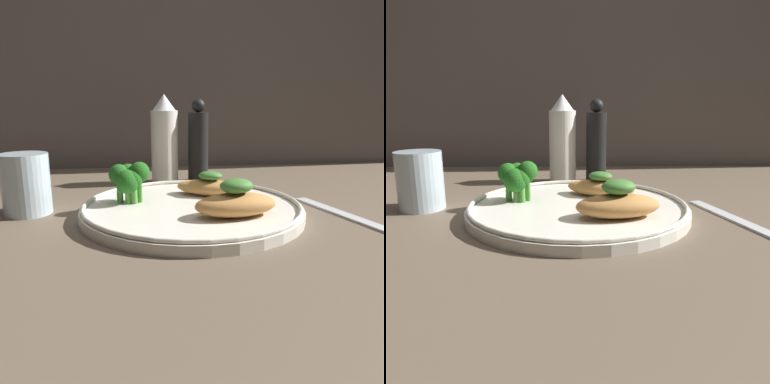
{
  "view_description": "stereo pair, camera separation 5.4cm",
  "coord_description": "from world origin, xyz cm",
  "views": [
    {
      "loc": [
        -6.78,
        -51.97,
        15.96
      ],
      "look_at": [
        0.0,
        0.0,
        3.4
      ],
      "focal_mm": 35.0,
      "sensor_mm": 36.0,
      "label": 1
    },
    {
      "loc": [
        -1.42,
        -52.39,
        15.96
      ],
      "look_at": [
        0.0,
        0.0,
        3.4
      ],
      "focal_mm": 35.0,
      "sensor_mm": 36.0,
      "label": 2
    }
  ],
  "objects": [
    {
      "name": "plate",
      "position": [
        0.0,
        0.0,
        0.99
      ],
      "size": [
        31.9,
        31.9,
        2.0
      ],
      "color": "silver",
      "rests_on": "ground_plane"
    },
    {
      "name": "fork",
      "position": [
        21.6,
        -2.7,
        0.3
      ],
      "size": [
        6.38,
        18.35,
        0.6
      ],
      "color": "silver",
      "rests_on": "ground_plane"
    },
    {
      "name": "grilled_meat_middle",
      "position": [
        3.72,
        5.82,
        2.85
      ],
      "size": [
        12.01,
        8.65,
        3.9
      ],
      "color": "#BC7F42",
      "rests_on": "plate"
    },
    {
      "name": "pepper_grinder",
      "position": [
        4.36,
        23.76,
        7.63
      ],
      "size": [
        4.13,
        4.13,
        16.7
      ],
      "color": "black",
      "rests_on": "ground_plane"
    },
    {
      "name": "ground_plane",
      "position": [
        0.0,
        0.0,
        -0.5
      ],
      "size": [
        180.0,
        180.0,
        1.0
      ],
      "primitive_type": "cube",
      "color": "brown"
    },
    {
      "name": "drinking_glass",
      "position": [
        -23.87,
        3.79,
        4.44
      ],
      "size": [
        6.82,
        6.82,
        8.88
      ],
      "color": "silver",
      "rests_on": "ground_plane"
    },
    {
      "name": "broccoli_bunch",
      "position": [
        -8.87,
        2.87,
        5.15
      ],
      "size": [
        6.04,
        5.22,
        6.1
      ],
      "color": "#4C8E38",
      "rests_on": "plate"
    },
    {
      "name": "grilled_meat_front",
      "position": [
        5.03,
        -5.91,
        3.29
      ],
      "size": [
        11.77,
        6.99,
        5.03
      ],
      "color": "#BC7F42",
      "rests_on": "plate"
    },
    {
      "name": "sauce_bottle",
      "position": [
        -2.49,
        23.76,
        8.42
      ],
      "size": [
        5.4,
        5.4,
        17.6
      ],
      "color": "white",
      "rests_on": "ground_plane"
    }
  ]
}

